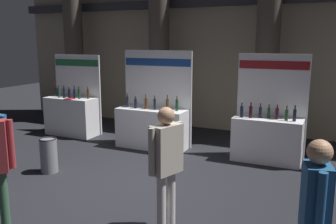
% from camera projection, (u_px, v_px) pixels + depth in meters
% --- Properties ---
extents(ground_plane, '(27.26, 27.26, 0.00)m').
position_uv_depth(ground_plane, '(137.00, 185.00, 6.65)').
color(ground_plane, black).
extents(hall_colonnade, '(13.63, 1.25, 6.61)m').
position_uv_depth(hall_colonnade, '(217.00, 19.00, 10.13)').
color(hall_colonnade, tan).
rests_on(hall_colonnade, ground_plane).
extents(exhibitor_booth_0, '(1.51, 0.70, 2.21)m').
position_uv_depth(exhibitor_booth_0, '(72.00, 113.00, 10.12)').
color(exhibitor_booth_0, white).
rests_on(exhibitor_booth_0, ground_plane).
extents(exhibitor_booth_1, '(1.81, 0.66, 2.36)m').
position_uv_depth(exhibitor_booth_1, '(152.00, 124.00, 8.89)').
color(exhibitor_booth_1, white).
rests_on(exhibitor_booth_1, ground_plane).
extents(exhibitor_booth_2, '(1.52, 0.66, 2.32)m').
position_uv_depth(exhibitor_booth_2, '(267.00, 135.00, 7.89)').
color(exhibitor_booth_2, white).
rests_on(exhibitor_booth_2, ground_plane).
extents(trash_bin, '(0.34, 0.34, 0.70)m').
position_uv_depth(trash_bin, '(49.00, 155.00, 7.24)').
color(trash_bin, slate).
rests_on(trash_bin, ground_plane).
extents(visitor_0, '(0.37, 0.57, 1.74)m').
position_uv_depth(visitor_0, '(166.00, 158.00, 4.87)').
color(visitor_0, silver).
rests_on(visitor_0, ground_plane).
extents(visitor_1, '(0.30, 0.47, 1.73)m').
position_uv_depth(visitor_1, '(315.00, 213.00, 3.38)').
color(visitor_1, '#47382D').
rests_on(visitor_1, ground_plane).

